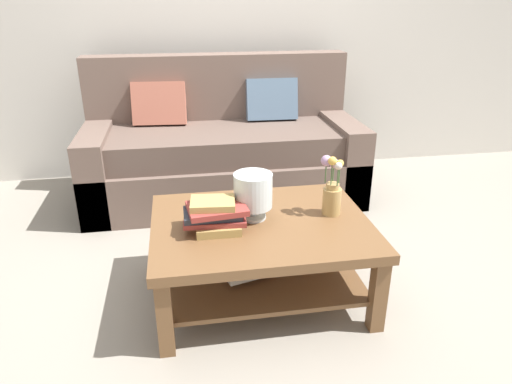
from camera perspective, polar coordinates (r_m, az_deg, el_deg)
name	(u,v)px	position (r m, az deg, el deg)	size (l,w,h in m)	color
ground_plane	(260,256)	(2.91, 0.55, -7.84)	(10.00, 10.00, 0.00)	gray
back_wall	(226,12)	(4.12, -3.70, 21.13)	(6.40, 0.12, 2.70)	beige
couch	(223,150)	(3.66, -4.08, 5.09)	(2.05, 0.90, 1.06)	brown
coffee_table	(260,242)	(2.42, 0.52, -6.18)	(1.10, 0.86, 0.43)	brown
book_stack_main	(215,215)	(2.27, -5.01, -2.79)	(0.32, 0.23, 0.16)	tan
glass_hurricane_vase	(253,192)	(2.34, -0.37, 0.03)	(0.20, 0.20, 0.24)	silver
flower_pitcher	(332,190)	(2.42, 9.26, 0.22)	(0.11, 0.11, 0.32)	tan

